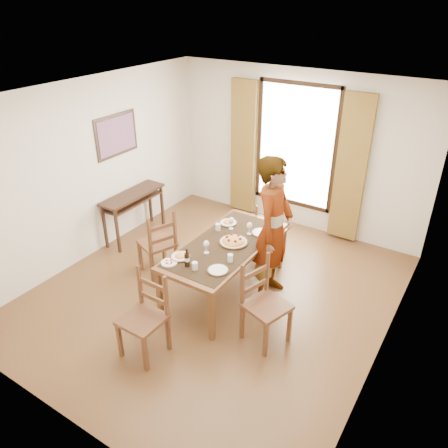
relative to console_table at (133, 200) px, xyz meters
The scene contains 22 objects.
ground 2.22m from the console_table, 16.47° to the right, with size 5.00×5.00×0.00m, color #4B3117.
room_shell 2.25m from the console_table, 13.10° to the right, with size 4.60×5.10×2.74m.
console_table is the anchor object (origin of this frame).
dining_table 2.17m from the console_table, 12.64° to the right, with size 0.92×1.96×0.76m.
chair_west 1.26m from the console_table, 31.03° to the right, with size 0.60×0.60×1.05m.
chair_north 2.32m from the console_table, 17.36° to the left, with size 0.43×0.43×0.87m.
chair_south 2.79m from the console_table, 44.73° to the right, with size 0.47×0.47×1.04m.
chair_east 3.19m from the console_table, 18.90° to the right, with size 0.59×0.59×1.05m.
man 2.70m from the console_table, ahead, with size 0.55×0.77×2.01m, color gray.
plate_sw 2.10m from the console_table, 30.29° to the right, with size 0.27×0.27×0.05m, color silver, non-canonical shape.
plate_se 2.60m from the console_table, 23.94° to the right, with size 0.27×0.27×0.05m, color silver, non-canonical shape.
plate_nw 1.84m from the console_table, ahead, with size 0.27×0.27×0.05m, color silver, non-canonical shape.
plate_ne 2.38m from the console_table, ahead, with size 0.27×0.27×0.05m, color silver, non-canonical shape.
pasta_platter 2.23m from the console_table, 10.07° to the right, with size 0.40×0.40×0.10m, color #B95B17, non-canonical shape.
caprese_plate 2.17m from the console_table, 35.04° to the right, with size 0.20×0.20×0.04m, color silver, non-canonical shape.
wine_glass_a 2.18m from the console_table, 21.37° to the right, with size 0.08×0.08×0.18m, color white, non-canonical shape.
wine_glass_b 2.26m from the console_table, ahead, with size 0.08×0.08×0.18m, color white, non-canonical shape.
wine_glass_c 1.97m from the console_table, ahead, with size 0.08×0.08×0.18m, color white, non-canonical shape.
tumbler_a 2.53m from the console_table, 18.41° to the right, with size 0.07×0.07×0.10m, color silver.
tumbler_b 1.84m from the console_table, ahead, with size 0.07×0.07×0.10m, color silver.
tumbler_c 2.43m from the console_table, 29.02° to the right, with size 0.07×0.07×0.10m, color silver.
wine_bottle 2.33m from the console_table, 30.29° to the right, with size 0.07×0.07×0.25m, color black, non-canonical shape.
Camera 1 is at (2.77, -4.10, 3.77)m, focal length 35.00 mm.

